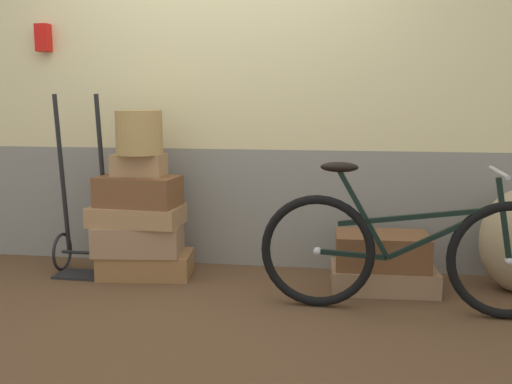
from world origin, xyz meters
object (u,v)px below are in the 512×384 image
(suitcase_1, at_px, (139,239))
(suitcase_5, at_px, (383,278))
(suitcase_4, at_px, (139,165))
(suitcase_3, at_px, (138,191))
(suitcase_0, at_px, (146,264))
(wicker_basket, at_px, (139,132))
(suitcase_6, at_px, (382,250))
(bicycle, at_px, (409,252))
(luggage_trolley, at_px, (84,231))
(suitcase_2, at_px, (137,215))

(suitcase_1, height_order, suitcase_5, suitcase_1)
(suitcase_4, bearing_deg, suitcase_3, -93.50)
(suitcase_0, height_order, suitcase_4, suitcase_4)
(suitcase_1, bearing_deg, suitcase_0, 25.71)
(suitcase_3, distance_m, wicker_basket, 0.41)
(suitcase_1, relative_size, suitcase_4, 1.69)
(suitcase_0, distance_m, suitcase_6, 1.63)
(suitcase_3, distance_m, suitcase_5, 1.75)
(suitcase_5, distance_m, bicycle, 0.51)
(suitcase_4, xyz_separation_m, suitcase_5, (1.67, -0.05, -0.71))
(bicycle, bearing_deg, suitcase_1, 166.76)
(suitcase_4, bearing_deg, suitcase_0, -11.93)
(suitcase_1, distance_m, suitcase_4, 0.52)
(suitcase_1, height_order, wicker_basket, wicker_basket)
(suitcase_0, xyz_separation_m, suitcase_3, (-0.04, -0.01, 0.52))
(suitcase_4, height_order, suitcase_6, suitcase_4)
(suitcase_1, distance_m, suitcase_6, 1.66)
(suitcase_4, relative_size, luggage_trolley, 0.28)
(suitcase_1, xyz_separation_m, suitcase_5, (1.68, -0.02, -0.19))
(suitcase_4, bearing_deg, luggage_trolley, 178.56)
(suitcase_5, height_order, wicker_basket, wicker_basket)
(suitcase_5, bearing_deg, suitcase_1, 175.86)
(suitcase_2, bearing_deg, suitcase_3, 6.38)
(suitcase_0, relative_size, suitcase_4, 1.81)
(suitcase_2, distance_m, suitcase_3, 0.17)
(suitcase_0, distance_m, luggage_trolley, 0.52)
(suitcase_4, bearing_deg, suitcase_2, -128.97)
(bicycle, bearing_deg, suitcase_2, 166.52)
(suitcase_5, bearing_deg, suitcase_6, 173.59)
(suitcase_5, bearing_deg, bicycle, -77.45)
(suitcase_2, distance_m, wicker_basket, 0.58)
(suitcase_4, relative_size, wicker_basket, 1.11)
(suitcase_6, bearing_deg, luggage_trolley, 176.73)
(suitcase_1, relative_size, wicker_basket, 1.87)
(suitcase_0, distance_m, suitcase_3, 0.52)
(suitcase_6, xyz_separation_m, luggage_trolley, (-2.09, 0.06, 0.04))
(suitcase_4, bearing_deg, suitcase_6, -2.06)
(suitcase_1, distance_m, luggage_trolley, 0.43)
(suitcase_0, height_order, suitcase_5, suitcase_0)
(suitcase_1, relative_size, luggage_trolley, 0.47)
(luggage_trolley, bearing_deg, suitcase_1, -5.72)
(suitcase_2, distance_m, suitcase_4, 0.35)
(suitcase_4, distance_m, wicker_basket, 0.23)
(suitcase_2, height_order, suitcase_4, suitcase_4)
(suitcase_0, height_order, suitcase_2, suitcase_2)
(bicycle, bearing_deg, suitcase_0, 165.64)
(suitcase_0, bearing_deg, suitcase_2, -169.69)
(suitcase_0, height_order, bicycle, bicycle)
(suitcase_0, xyz_separation_m, wicker_basket, (-0.01, -0.02, 0.93))
(suitcase_6, bearing_deg, suitcase_0, 176.82)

